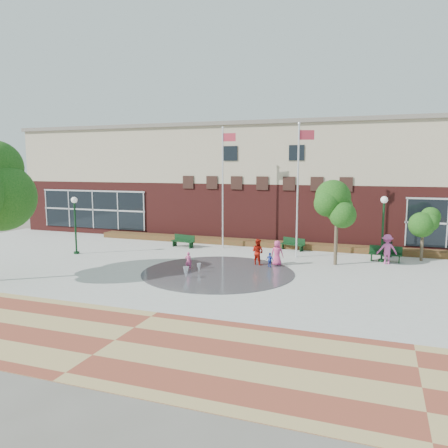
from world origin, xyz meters
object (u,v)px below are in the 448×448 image
(flagpole_left, at_px, (223,181))
(bench_left, at_px, (183,243))
(flagpole_right, at_px, (299,183))
(trash_can, at_px, (387,249))
(child_splash, at_px, (188,261))

(flagpole_left, height_order, bench_left, flagpole_left)
(flagpole_right, distance_m, trash_can, 7.27)
(trash_can, xyz_separation_m, child_splash, (-10.70, -7.59, 0.02))
(flagpole_right, xyz_separation_m, bench_left, (-8.41, 0.67, -4.50))
(child_splash, bearing_deg, trash_can, -160.83)
(flagpole_right, relative_size, bench_left, 4.61)
(flagpole_left, bearing_deg, trash_can, -2.08)
(flagpole_left, bearing_deg, bench_left, -170.09)
(bench_left, xyz_separation_m, child_splash, (3.22, -6.19, 0.23))
(bench_left, height_order, child_splash, child_splash)
(bench_left, relative_size, trash_can, 1.88)
(flagpole_left, height_order, trash_can, flagpole_left)
(flagpole_left, xyz_separation_m, trash_can, (11.08, 0.63, -4.28))
(bench_left, bearing_deg, flagpole_left, 27.51)
(flagpole_right, distance_m, child_splash, 8.70)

